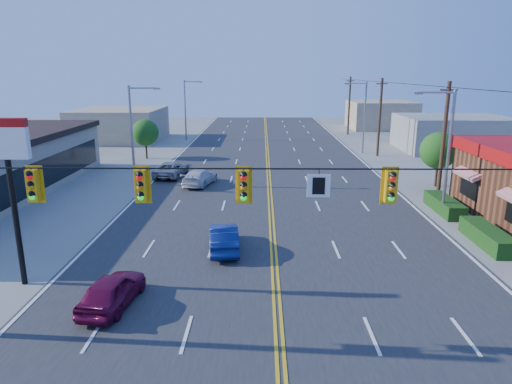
{
  "coord_description": "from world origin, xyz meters",
  "views": [
    {
      "loc": [
        -0.62,
        -14.17,
        8.96
      ],
      "look_at": [
        -0.96,
        11.57,
        2.2
      ],
      "focal_mm": 32.0,
      "sensor_mm": 36.0,
      "label": 1
    }
  ],
  "objects_px": {
    "car_blue": "(224,238)",
    "car_magenta": "(112,292)",
    "signal_span": "(277,203)",
    "car_silver": "(171,170)",
    "car_white": "(200,178)",
    "pizza_hut_sign": "(9,168)"
  },
  "relations": [
    {
      "from": "pizza_hut_sign",
      "to": "car_white",
      "type": "distance_m",
      "value": 19.34
    },
    {
      "from": "car_blue",
      "to": "car_magenta",
      "type": "bearing_deg",
      "value": 50.35
    },
    {
      "from": "signal_span",
      "to": "car_silver",
      "type": "height_order",
      "value": "signal_span"
    },
    {
      "from": "car_magenta",
      "to": "car_blue",
      "type": "distance_m",
      "value": 7.09
    },
    {
      "from": "car_magenta",
      "to": "car_white",
      "type": "bearing_deg",
      "value": -84.77
    },
    {
      "from": "car_silver",
      "to": "car_white",
      "type": "bearing_deg",
      "value": 140.16
    },
    {
      "from": "signal_span",
      "to": "pizza_hut_sign",
      "type": "bearing_deg",
      "value": 159.81
    },
    {
      "from": "car_blue",
      "to": "car_silver",
      "type": "xyz_separation_m",
      "value": [
        -6.04,
        17.16,
        -0.01
      ]
    },
    {
      "from": "signal_span",
      "to": "pizza_hut_sign",
      "type": "distance_m",
      "value": 11.6
    },
    {
      "from": "signal_span",
      "to": "car_magenta",
      "type": "xyz_separation_m",
      "value": [
        -6.34,
        2.0,
        -4.23
      ]
    },
    {
      "from": "signal_span",
      "to": "pizza_hut_sign",
      "type": "xyz_separation_m",
      "value": [
        -10.88,
        4.0,
        0.3
      ]
    },
    {
      "from": "car_magenta",
      "to": "car_white",
      "type": "distance_m",
      "value": 20.05
    },
    {
      "from": "pizza_hut_sign",
      "to": "car_white",
      "type": "relative_size",
      "value": 1.52
    },
    {
      "from": "car_magenta",
      "to": "car_blue",
      "type": "bearing_deg",
      "value": -115.86
    },
    {
      "from": "signal_span",
      "to": "car_blue",
      "type": "bearing_deg",
      "value": 107.17
    },
    {
      "from": "car_blue",
      "to": "car_white",
      "type": "distance_m",
      "value": 14.45
    },
    {
      "from": "car_magenta",
      "to": "car_white",
      "type": "relative_size",
      "value": 0.85
    },
    {
      "from": "car_magenta",
      "to": "car_silver",
      "type": "height_order",
      "value": "car_silver"
    },
    {
      "from": "car_silver",
      "to": "pizza_hut_sign",
      "type": "bearing_deg",
      "value": 89.94
    },
    {
      "from": "signal_span",
      "to": "car_magenta",
      "type": "height_order",
      "value": "signal_span"
    },
    {
      "from": "signal_span",
      "to": "car_silver",
      "type": "relative_size",
      "value": 5.08
    },
    {
      "from": "car_silver",
      "to": "car_blue",
      "type": "bearing_deg",
      "value": 115.8
    }
  ]
}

